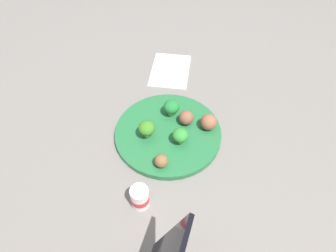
{
  "coord_description": "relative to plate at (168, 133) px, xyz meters",
  "views": [
    {
      "loc": [
        0.48,
        0.07,
        0.61
      ],
      "look_at": [
        0.0,
        0.0,
        0.04
      ],
      "focal_mm": 31.33,
      "sensor_mm": 36.0,
      "label": 1
    }
  ],
  "objects": [
    {
      "name": "yogurt_bottle",
      "position": [
        0.2,
        -0.03,
        0.02
      ],
      "size": [
        0.04,
        0.04,
        0.07
      ],
      "color": "white",
      "rests_on": "ground_plane"
    },
    {
      "name": "fork",
      "position": [
        -0.26,
        -0.02,
        -0.0
      ],
      "size": [
        0.12,
        0.02,
        0.01
      ],
      "color": "silver",
      "rests_on": "napkin"
    },
    {
      "name": "plate",
      "position": [
        0.0,
        0.0,
        0.0
      ],
      "size": [
        0.28,
        0.28,
        0.02
      ],
      "primitive_type": "cylinder",
      "color": "#236638",
      "rests_on": "ground_plane"
    },
    {
      "name": "meatball_front_right",
      "position": [
        -0.04,
        0.04,
        0.03
      ],
      "size": [
        0.04,
        0.04,
        0.04
      ],
      "primitive_type": "sphere",
      "color": "brown",
      "rests_on": "plate"
    },
    {
      "name": "knife",
      "position": [
        -0.26,
        -0.05,
        -0.0
      ],
      "size": [
        0.15,
        0.02,
        0.01
      ],
      "color": "white",
      "rests_on": "napkin"
    },
    {
      "name": "napkin",
      "position": [
        -0.27,
        -0.03,
        -0.01
      ],
      "size": [
        0.17,
        0.12,
        0.01
      ],
      "primitive_type": "cube",
      "rotation": [
        0.0,
        0.0,
        0.01
      ],
      "color": "white",
      "rests_on": "ground_plane"
    },
    {
      "name": "broccoli_floret_mid_left",
      "position": [
        0.03,
        0.04,
        0.03
      ],
      "size": [
        0.04,
        0.04,
        0.04
      ],
      "color": "#99CE69",
      "rests_on": "plate"
    },
    {
      "name": "broccoli_floret_far_rim",
      "position": [
        -0.06,
        -0.0,
        0.04
      ],
      "size": [
        0.04,
        0.04,
        0.05
      ],
      "color": "#9FBC7D",
      "rests_on": "plate"
    },
    {
      "name": "broccoli_floret_near_rim",
      "position": [
        0.03,
        -0.05,
        0.04
      ],
      "size": [
        0.04,
        0.04,
        0.05
      ],
      "color": "#99CE6F",
      "rests_on": "plate"
    },
    {
      "name": "ground_plane",
      "position": [
        0.0,
        0.0,
        -0.01
      ],
      "size": [
        4.0,
        4.0,
        0.0
      ],
      "primitive_type": "plane",
      "color": "slate"
    },
    {
      "name": "meatball_near_rim",
      "position": [
        0.11,
        -0.0,
        0.02
      ],
      "size": [
        0.03,
        0.03,
        0.03
      ],
      "primitive_type": "sphere",
      "color": "brown",
      "rests_on": "plate"
    },
    {
      "name": "meatball_back_left",
      "position": [
        -0.03,
        0.1,
        0.03
      ],
      "size": [
        0.04,
        0.04,
        0.04
      ],
      "primitive_type": "sphere",
      "color": "brown",
      "rests_on": "plate"
    }
  ]
}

